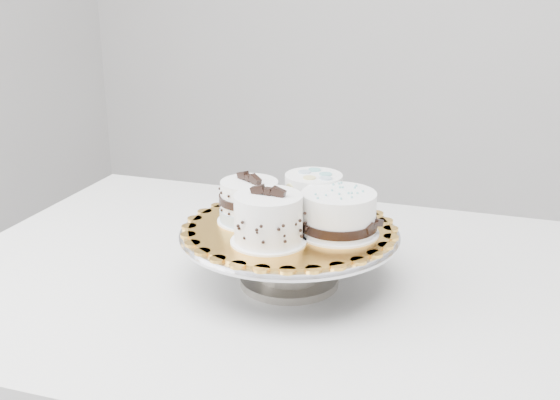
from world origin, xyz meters
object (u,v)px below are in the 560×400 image
at_px(table, 309,323).
at_px(cake_board, 289,228).
at_px(cake_dots, 313,194).
at_px(cake_ribbon, 339,215).
at_px(cake_swirl, 268,220).
at_px(cake_stand, 289,247).
at_px(cake_banded, 249,203).

relative_size(table, cake_board, 4.26).
bearing_deg(table, cake_dots, 101.19).
relative_size(table, cake_ribbon, 10.02).
relative_size(table, cake_dots, 11.66).
xyz_separation_m(table, cake_board, (-0.02, -0.03, 0.17)).
distance_m(cake_board, cake_swirl, 0.08).
bearing_deg(table, cake_stand, -138.26).
relative_size(cake_swirl, cake_dots, 0.98).
distance_m(table, cake_ribbon, 0.21).
xyz_separation_m(table, cake_swirl, (-0.02, -0.10, 0.21)).
relative_size(cake_board, cake_swirl, 2.80).
height_order(cake_swirl, cake_ribbon, cake_swirl).
bearing_deg(cake_dots, cake_banded, -140.92).
distance_m(cake_stand, cake_board, 0.03).
height_order(cake_board, cake_swirl, cake_swirl).
bearing_deg(cake_board, table, 50.71).
bearing_deg(cake_board, cake_stand, 180.00).
distance_m(cake_banded, cake_ribbon, 0.14).
bearing_deg(cake_banded, cake_swirl, -18.78).
relative_size(table, cake_swirl, 11.93).
distance_m(cake_banded, cake_dots, 0.10).
distance_m(cake_stand, cake_dots, 0.09).
relative_size(cake_stand, cake_dots, 2.99).
bearing_deg(cake_stand, cake_banded, -172.68).
bearing_deg(cake_board, cake_banded, -172.68).
bearing_deg(cake_swirl, cake_ribbon, 41.11).
height_order(table, cake_ribbon, cake_ribbon).
xyz_separation_m(cake_stand, cake_ribbon, (0.08, 0.01, 0.06)).
relative_size(table, cake_banded, 11.21).
relative_size(cake_banded, cake_ribbon, 0.89).
relative_size(cake_stand, cake_swirl, 3.06).
xyz_separation_m(cake_board, cake_banded, (-0.06, -0.01, 0.03)).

